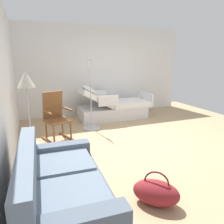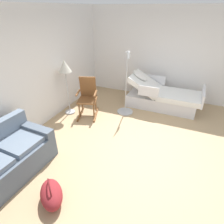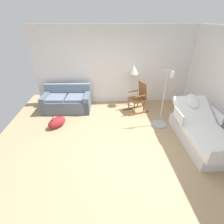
{
  "view_description": "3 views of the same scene",
  "coord_description": "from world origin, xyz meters",
  "px_view_note": "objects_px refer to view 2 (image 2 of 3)",
  "views": [
    {
      "loc": [
        -3.77,
        2.26,
        1.7
      ],
      "look_at": [
        0.23,
        0.69,
        0.64
      ],
      "focal_mm": 34.43,
      "sensor_mm": 36.0,
      "label": 1
    },
    {
      "loc": [
        -3.2,
        -0.61,
        2.6
      ],
      "look_at": [
        -0.07,
        0.7,
        0.71
      ],
      "focal_mm": 29.91,
      "sensor_mm": 36.0,
      "label": 2
    },
    {
      "loc": [
        -0.48,
        -3.24,
        2.84
      ],
      "look_at": [
        -0.24,
        0.47,
        0.72
      ],
      "focal_mm": 26.32,
      "sensor_mm": 36.0,
      "label": 3
    }
  ],
  "objects_px": {
    "couch": "(4,161)",
    "duffel_bag": "(51,194)",
    "rocking_chair": "(88,97)",
    "hospital_bed": "(162,97)",
    "floor_lamp": "(65,70)",
    "iv_pole": "(125,104)"
  },
  "relations": [
    {
      "from": "hospital_bed",
      "to": "rocking_chair",
      "type": "bearing_deg",
      "value": 124.67
    },
    {
      "from": "iv_pole",
      "to": "floor_lamp",
      "type": "bearing_deg",
      "value": 113.68
    },
    {
      "from": "couch",
      "to": "floor_lamp",
      "type": "distance_m",
      "value": 2.51
    },
    {
      "from": "hospital_bed",
      "to": "rocking_chair",
      "type": "distance_m",
      "value": 2.18
    },
    {
      "from": "couch",
      "to": "iv_pole",
      "type": "distance_m",
      "value": 3.18
    },
    {
      "from": "hospital_bed",
      "to": "floor_lamp",
      "type": "relative_size",
      "value": 1.4
    },
    {
      "from": "rocking_chair",
      "to": "duffel_bag",
      "type": "relative_size",
      "value": 1.67
    },
    {
      "from": "rocking_chair",
      "to": "iv_pole",
      "type": "relative_size",
      "value": 0.62
    },
    {
      "from": "rocking_chair",
      "to": "iv_pole",
      "type": "bearing_deg",
      "value": -61.64
    },
    {
      "from": "duffel_bag",
      "to": "hospital_bed",
      "type": "bearing_deg",
      "value": -14.16
    },
    {
      "from": "couch",
      "to": "floor_lamp",
      "type": "height_order",
      "value": "floor_lamp"
    },
    {
      "from": "floor_lamp",
      "to": "rocking_chair",
      "type": "bearing_deg",
      "value": -75.24
    },
    {
      "from": "hospital_bed",
      "to": "iv_pole",
      "type": "distance_m",
      "value": 1.15
    },
    {
      "from": "hospital_bed",
      "to": "duffel_bag",
      "type": "xyz_separation_m",
      "value": [
        -3.84,
        0.97,
        -0.15
      ]
    },
    {
      "from": "floor_lamp",
      "to": "duffel_bag",
      "type": "xyz_separation_m",
      "value": [
        -2.46,
        -1.34,
        -1.07
      ]
    },
    {
      "from": "couch",
      "to": "floor_lamp",
      "type": "bearing_deg",
      "value": 6.33
    },
    {
      "from": "rocking_chair",
      "to": "couch",
      "type": "bearing_deg",
      "value": 173.8
    },
    {
      "from": "hospital_bed",
      "to": "rocking_chair",
      "type": "xyz_separation_m",
      "value": [
        -1.23,
        1.78,
        0.2
      ]
    },
    {
      "from": "couch",
      "to": "duffel_bag",
      "type": "xyz_separation_m",
      "value": [
        -0.14,
        -1.08,
        -0.15
      ]
    },
    {
      "from": "couch",
      "to": "duffel_bag",
      "type": "bearing_deg",
      "value": -97.35
    },
    {
      "from": "duffel_bag",
      "to": "couch",
      "type": "bearing_deg",
      "value": 82.65
    },
    {
      "from": "couch",
      "to": "rocking_chair",
      "type": "height_order",
      "value": "rocking_chair"
    }
  ]
}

